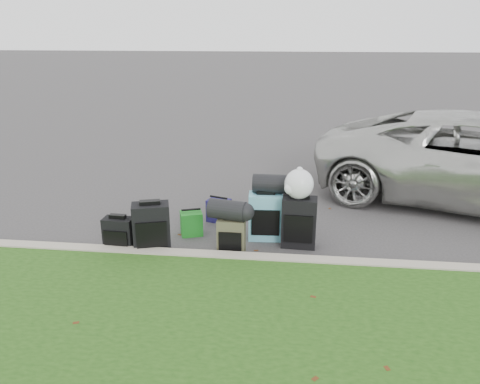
# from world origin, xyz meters

# --- Properties ---
(ground) EXTENTS (120.00, 120.00, 0.00)m
(ground) POSITION_xyz_m (0.00, 0.00, 0.00)
(ground) COLOR #383535
(ground) RESTS_ON ground
(curb) EXTENTS (120.00, 0.18, 0.15)m
(curb) POSITION_xyz_m (0.00, -1.00, 0.07)
(curb) COLOR #9E937F
(curb) RESTS_ON ground
(suitcase_small_black) EXTENTS (0.40, 0.23, 0.48)m
(suitcase_small_black) POSITION_xyz_m (-1.57, -0.80, 0.24)
(suitcase_small_black) COLOR black
(suitcase_small_black) RESTS_ON ground
(suitcase_large_black_left) EXTENTS (0.53, 0.40, 0.68)m
(suitcase_large_black_left) POSITION_xyz_m (-1.14, -0.77, 0.34)
(suitcase_large_black_left) COLOR black
(suitcase_large_black_left) RESTS_ON ground
(suitcase_olive) EXTENTS (0.36, 0.23, 0.49)m
(suitcase_olive) POSITION_xyz_m (-0.11, -0.69, 0.24)
(suitcase_olive) COLOR #3A3926
(suitcase_olive) RESTS_ON ground
(suitcase_teal) EXTENTS (0.47, 0.30, 0.66)m
(suitcase_teal) POSITION_xyz_m (0.30, -0.15, 0.33)
(suitcase_teal) COLOR teal
(suitcase_teal) RESTS_ON ground
(suitcase_large_black_right) EXTENTS (0.47, 0.29, 0.68)m
(suitcase_large_black_right) POSITION_xyz_m (0.76, -0.34, 0.34)
(suitcase_large_black_right) COLOR black
(suitcase_large_black_right) RESTS_ON ground
(tote_green) EXTENTS (0.36, 0.32, 0.34)m
(tote_green) POSITION_xyz_m (-0.76, -0.14, 0.17)
(tote_green) COLOR #1A791F
(tote_green) RESTS_ON ground
(tote_navy) EXTENTS (0.38, 0.34, 0.34)m
(tote_navy) POSITION_xyz_m (-0.45, 0.40, 0.17)
(tote_navy) COLOR #1C164F
(tote_navy) RESTS_ON ground
(duffel_left) EXTENTS (0.52, 0.35, 0.26)m
(duffel_left) POSITION_xyz_m (-0.16, -0.69, 0.62)
(duffel_left) COLOR black
(duffel_left) RESTS_ON suitcase_olive
(duffel_right) EXTENTS (0.47, 0.27, 0.26)m
(duffel_right) POSITION_xyz_m (0.35, -0.10, 0.79)
(duffel_right) COLOR black
(duffel_right) RESTS_ON suitcase_teal
(trash_bag) EXTENTS (0.38, 0.38, 0.38)m
(trash_bag) POSITION_xyz_m (0.74, -0.33, 0.87)
(trash_bag) COLOR white
(trash_bag) RESTS_ON suitcase_large_black_right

